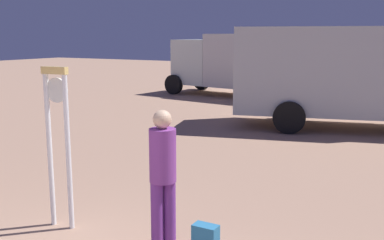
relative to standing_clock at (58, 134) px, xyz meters
The scene contains 4 objects.
standing_clock is the anchor object (origin of this frame).
person_near_clock 1.63m from the standing_clock, ahead, with size 0.34×0.34×1.77m.
box_truck_near 9.37m from the standing_clock, 78.17° to the left, with size 7.00×4.08×2.93m.
box_truck_far 14.70m from the standing_clock, 103.19° to the left, with size 6.78×3.18×2.77m.
Camera 1 is at (3.41, -2.50, 2.66)m, focal length 42.45 mm.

